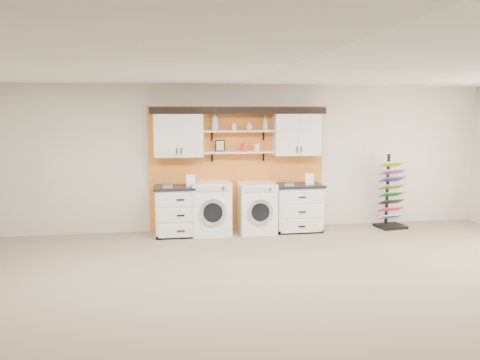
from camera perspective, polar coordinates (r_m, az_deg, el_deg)
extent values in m
plane|color=gray|center=(5.63, 5.90, -15.85)|extent=(10.00, 10.00, 0.00)
plane|color=white|center=(5.15, 6.39, 13.84)|extent=(10.00, 10.00, 0.00)
plane|color=beige|center=(9.10, -0.35, 2.70)|extent=(10.00, 0.00, 10.00)
cube|color=orange|center=(9.09, -0.32, 1.42)|extent=(3.40, 0.07, 2.40)
cube|color=white|center=(8.77, -7.52, 5.56)|extent=(0.90, 0.34, 0.84)
cube|color=white|center=(8.59, -8.96, 5.47)|extent=(0.42, 0.01, 0.78)
cube|color=white|center=(8.60, -6.02, 5.53)|extent=(0.42, 0.01, 0.78)
cube|color=white|center=(9.10, 6.92, 5.67)|extent=(0.90, 0.34, 0.84)
cube|color=white|center=(8.88, 5.86, 5.62)|extent=(0.42, 0.01, 0.78)
cube|color=white|center=(9.00, 8.58, 5.61)|extent=(0.42, 0.01, 0.78)
cube|color=white|center=(8.89, -0.16, 3.41)|extent=(1.32, 0.28, 0.03)
cube|color=white|center=(8.86, -0.16, 5.98)|extent=(1.32, 0.28, 0.03)
cube|color=black|center=(8.88, -0.18, 8.57)|extent=(3.30, 0.40, 0.10)
cube|color=black|center=(8.69, 0.01, 8.18)|extent=(3.30, 0.04, 0.04)
cube|color=black|center=(8.88, -2.45, 4.20)|extent=(0.18, 0.02, 0.22)
cube|color=beige|center=(8.87, -2.44, 4.20)|extent=(0.14, 0.01, 0.18)
cylinder|color=red|center=(8.90, 0.48, 4.03)|extent=(0.11, 0.11, 0.16)
cylinder|color=silver|center=(8.94, 2.06, 3.98)|extent=(0.10, 0.10, 0.14)
cube|color=white|center=(8.81, -7.31, -3.85)|extent=(0.89, 0.60, 0.89)
cube|color=black|center=(8.64, -7.21, -6.89)|extent=(0.89, 0.06, 0.07)
cube|color=black|center=(8.72, -7.37, -0.86)|extent=(0.95, 0.66, 0.04)
cube|color=white|center=(8.45, -7.29, -2.39)|extent=(0.81, 0.02, 0.25)
cube|color=white|center=(8.51, -7.26, -4.28)|extent=(0.81, 0.02, 0.25)
cube|color=white|center=(8.58, -7.22, -6.16)|extent=(0.81, 0.02, 0.25)
cube|color=white|center=(9.14, 7.02, -3.45)|extent=(0.87, 0.60, 0.87)
cube|color=black|center=(8.98, 7.44, -6.31)|extent=(0.87, 0.06, 0.07)
cube|color=black|center=(9.06, 7.07, -0.64)|extent=(0.93, 0.66, 0.04)
cube|color=white|center=(8.80, 7.59, -2.07)|extent=(0.79, 0.02, 0.24)
cube|color=white|center=(8.86, 7.55, -3.85)|extent=(0.79, 0.02, 0.24)
cube|color=white|center=(8.92, 7.52, -5.61)|extent=(0.79, 0.02, 0.24)
cube|color=white|center=(8.83, -3.55, -3.41)|extent=(0.72, 0.66, 1.00)
cube|color=silver|center=(8.42, -3.36, -1.03)|extent=(0.61, 0.02, 0.11)
cylinder|color=silver|center=(8.51, -3.34, -3.97)|extent=(0.51, 0.05, 0.51)
cylinder|color=black|center=(8.48, -3.32, -4.01)|extent=(0.36, 0.03, 0.36)
cube|color=white|center=(8.95, 2.05, -3.37)|extent=(0.68, 0.66, 0.96)
cube|color=silver|center=(8.55, 2.49, -1.15)|extent=(0.58, 0.02, 0.10)
cylinder|color=silver|center=(8.63, 2.47, -3.92)|extent=(0.48, 0.05, 0.48)
cylinder|color=black|center=(8.61, 2.50, -3.95)|extent=(0.34, 0.03, 0.34)
cube|color=black|center=(9.84, 17.86, -5.39)|extent=(0.59, 0.51, 0.05)
cube|color=black|center=(9.83, 17.52, -1.07)|extent=(0.05, 0.05, 1.42)
cube|color=#BCBCBC|center=(9.81, 17.85, -4.26)|extent=(0.47, 0.31, 0.13)
cube|color=#E81B51|center=(9.78, 17.89, -3.40)|extent=(0.47, 0.31, 0.13)
cube|color=black|center=(9.75, 17.93, -2.53)|extent=(0.47, 0.31, 0.13)
cube|color=#268B2B|center=(9.73, 17.97, -1.66)|extent=(0.47, 0.31, 0.13)
cube|color=#A48D44|center=(9.70, 18.01, -0.79)|extent=(0.47, 0.31, 0.13)
cube|color=#3F32B1|center=(9.68, 18.05, 0.09)|extent=(0.47, 0.31, 0.13)
cube|color=#CD5BA7|center=(9.66, 18.09, 0.97)|extent=(0.47, 0.31, 0.13)
cube|color=#D1F81A|center=(9.65, 18.13, 1.86)|extent=(0.47, 0.31, 0.13)
imported|color=silver|center=(8.80, -3.09, 7.12)|extent=(0.17, 0.17, 0.33)
imported|color=silver|center=(8.85, -0.75, 6.64)|extent=(0.08, 0.08, 0.17)
imported|color=silver|center=(8.89, 1.10, 6.62)|extent=(0.18, 0.18, 0.17)
imported|color=silver|center=(8.95, 3.10, 6.97)|extent=(0.14, 0.14, 0.27)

